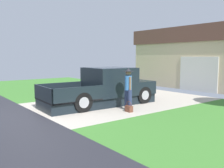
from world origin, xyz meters
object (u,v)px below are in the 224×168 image
Objects in this scene: wheeled_trash_bin at (127,80)px; person_with_hat at (128,87)px; pickup_truck at (107,88)px; handbag at (129,108)px; house_with_garage at (202,57)px.

person_with_hat is at bearing -40.82° from wheeled_trash_bin.
wheeled_trash_bin is at bearing 132.45° from pickup_truck.
pickup_truck is 5.89m from wheeled_trash_bin.
person_with_hat is 4.00× the size of handbag.
house_with_garage is (-1.29, 9.72, 1.39)m from pickup_truck.
person_with_hat is 10.37m from house_with_garage.
pickup_truck is 0.60× the size of house_with_garage.
pickup_truck reaches higher than handbag.
wheeled_trash_bin reaches higher than handbag.
wheeled_trash_bin is (-5.41, 4.67, -0.36)m from person_with_hat.
house_with_garage is 8.19× the size of wheeled_trash_bin.
pickup_truck is 2.01m from handbag.
house_with_garage reaches higher than pickup_truck.
house_with_garage reaches higher than wheeled_trash_bin.
house_with_garage reaches higher than person_with_hat.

